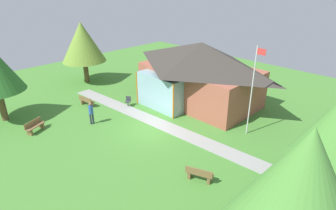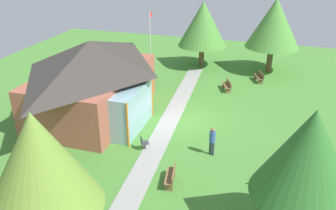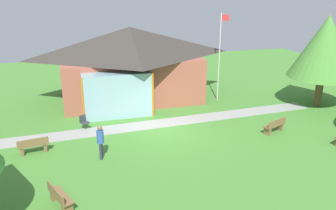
# 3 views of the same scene
# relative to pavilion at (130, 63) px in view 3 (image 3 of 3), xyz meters

# --- Properties ---
(ground_plane) EXTENTS (44.00, 44.00, 0.00)m
(ground_plane) POSITION_rel_pavilion_xyz_m (0.92, -6.42, -2.73)
(ground_plane) COLOR #478433
(pavilion) EXTENTS (10.60, 7.52, 5.24)m
(pavilion) POSITION_rel_pavilion_xyz_m (0.00, 0.00, 0.00)
(pavilion) COLOR #A35642
(pavilion) RESTS_ON ground_plane
(footpath) EXTENTS (20.85, 2.52, 0.03)m
(footpath) POSITION_rel_pavilion_xyz_m (0.92, -5.26, -2.71)
(footpath) COLOR #999993
(footpath) RESTS_ON ground_plane
(flagpole) EXTENTS (0.64, 0.08, 6.25)m
(flagpole) POSITION_rel_pavilion_xyz_m (6.09, -1.95, 0.70)
(flagpole) COLOR silver
(flagpole) RESTS_ON ground_plane
(bench_mid_left) EXTENTS (1.55, 0.69, 0.84)m
(bench_mid_left) POSITION_rel_pavilion_xyz_m (-6.19, -7.37, -2.32)
(bench_mid_left) COLOR brown
(bench_mid_left) RESTS_ON ground_plane
(bench_front_left) EXTENTS (1.01, 1.55, 0.84)m
(bench_front_left) POSITION_rel_pavilion_xyz_m (-4.82, -12.33, -2.32)
(bench_front_left) COLOR brown
(bench_front_left) RESTS_ON ground_plane
(bench_mid_right) EXTENTS (1.56, 0.96, 0.84)m
(bench_mid_right) POSITION_rel_pavilion_xyz_m (6.92, -8.29, -2.32)
(bench_mid_right) COLOR brown
(bench_mid_right) RESTS_ON ground_plane
(patio_chair_west) EXTENTS (0.61, 0.61, 0.86)m
(patio_chair_west) POSITION_rel_pavilion_xyz_m (-3.58, -4.93, -2.31)
(patio_chair_west) COLOR #33383D
(patio_chair_west) RESTS_ON ground_plane
(visitor_strolling_lawn) EXTENTS (0.34, 0.34, 1.74)m
(visitor_strolling_lawn) POSITION_rel_pavilion_xyz_m (-2.95, -8.84, -1.71)
(visitor_strolling_lawn) COLOR #2D3347
(visitor_strolling_lawn) RESTS_ON ground_plane
(tree_east_hedge) EXTENTS (4.58, 4.58, 6.23)m
(tree_east_hedge) POSITION_rel_pavilion_xyz_m (12.33, -4.94, 1.42)
(tree_east_hedge) COLOR brown
(tree_east_hedge) RESTS_ON ground_plane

